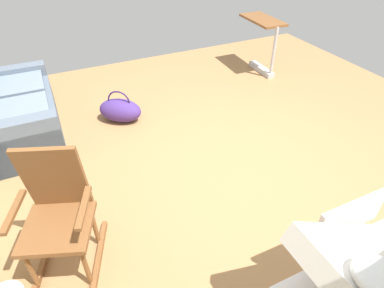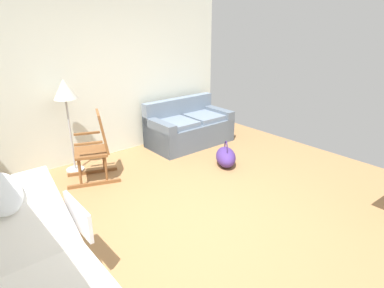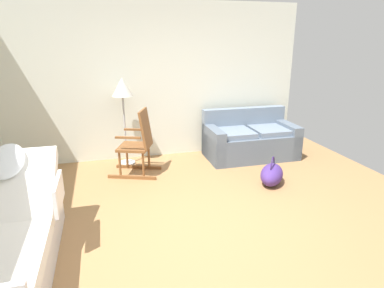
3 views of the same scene
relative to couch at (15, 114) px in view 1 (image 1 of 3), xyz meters
The scene contains 5 objects.
ground_plane 2.69m from the couch, 127.23° to the right, with size 6.63×6.63×0.00m, color #9E7247.
couch is the anchor object (origin of this frame).
rocking_chair 2.07m from the couch, behind, with size 0.88×0.71×1.05m.
overbed_table 3.80m from the couch, 84.77° to the right, with size 0.85×0.43×0.84m.
duffel_bag 1.23m from the couch, 99.28° to the right, with size 0.59×0.64×0.43m.
Camera 1 is at (-2.26, 1.64, 2.33)m, focal length 30.38 mm.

